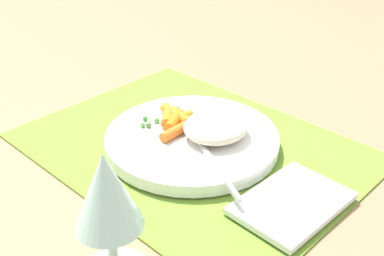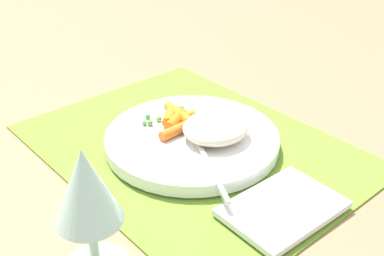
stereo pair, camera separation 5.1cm
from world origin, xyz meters
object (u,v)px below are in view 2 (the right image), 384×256
carrot_portion (176,119)px  fork (199,146)px  plate (192,139)px  wine_glass (86,192)px  rice_mound (216,127)px  napkin (283,208)px

carrot_portion → fork: carrot_portion is taller
plate → wine_glass: (-0.11, 0.23, 0.08)m
carrot_portion → wine_glass: size_ratio=0.55×
fork → wine_glass: wine_glass is taller
rice_mound → napkin: size_ratio=0.69×
rice_mound → fork: size_ratio=0.49×
plate → fork: fork is taller
plate → fork: size_ratio=1.28×
wine_glass → napkin: wine_glass is taller
plate → wine_glass: wine_glass is taller
carrot_portion → fork: size_ratio=0.41×
carrot_portion → wine_glass: 0.28m
plate → rice_mound: size_ratio=2.61×
rice_mound → napkin: 0.16m
plate → carrot_portion: (0.04, -0.00, 0.02)m
rice_mound → wine_glass: size_ratio=0.65×
rice_mound → carrot_portion: size_ratio=1.19×
wine_glass → napkin: 0.24m
carrot_portion → plate: bearing=176.6°
plate → wine_glass: size_ratio=1.69×
carrot_portion → fork: (-0.07, 0.02, -0.00)m
plate → rice_mound: rice_mound is taller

